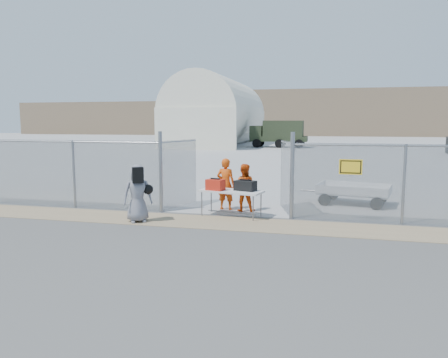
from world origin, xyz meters
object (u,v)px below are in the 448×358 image
(security_worker_left, at_px, (226,184))
(utility_trailer, at_px, (354,194))
(security_worker_right, at_px, (244,188))
(visitor, at_px, (138,193))
(folding_table, at_px, (231,203))

(security_worker_left, bearing_deg, utility_trailer, -147.82)
(utility_trailer, bearing_deg, security_worker_left, -142.90)
(security_worker_left, height_order, security_worker_right, security_worker_left)
(utility_trailer, bearing_deg, visitor, -133.35)
(folding_table, xyz_separation_m, security_worker_left, (-0.39, 0.94, 0.43))
(security_worker_right, distance_m, utility_trailer, 3.95)
(visitor, bearing_deg, security_worker_left, 17.40)
(security_worker_right, relative_size, utility_trailer, 0.49)
(folding_table, height_order, security_worker_right, security_worker_right)
(folding_table, distance_m, security_worker_left, 1.10)
(visitor, xyz_separation_m, utility_trailer, (5.98, 4.13, -0.44))
(folding_table, relative_size, security_worker_left, 1.12)
(security_worker_left, distance_m, visitor, 3.00)
(security_worker_left, height_order, utility_trailer, security_worker_left)
(security_worker_left, xyz_separation_m, utility_trailer, (4.00, 1.87, -0.46))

